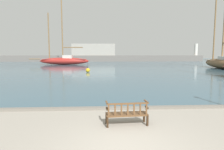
{
  "coord_description": "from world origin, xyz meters",
  "views": [
    {
      "loc": [
        -0.67,
        -5.71,
        2.8
      ],
      "look_at": [
        0.14,
        10.0,
        1.0
      ],
      "focal_mm": 32.0,
      "sensor_mm": 36.0,
      "label": 1
    }
  ],
  "objects_px": {
    "sailboat_distant_harbor": "(223,62)",
    "channel_buoy": "(88,70)",
    "park_bench": "(127,113)",
    "sailboat_mid_starboard": "(64,60)"
  },
  "relations": [
    {
      "from": "sailboat_distant_harbor",
      "to": "channel_buoy",
      "type": "relative_size",
      "value": 12.08
    },
    {
      "from": "park_bench",
      "to": "sailboat_distant_harbor",
      "type": "bearing_deg",
      "value": 52.28
    },
    {
      "from": "sailboat_mid_starboard",
      "to": "sailboat_distant_harbor",
      "type": "xyz_separation_m",
      "value": [
        28.39,
        -12.59,
        0.06
      ]
    },
    {
      "from": "park_bench",
      "to": "sailboat_mid_starboard",
      "type": "distance_m",
      "value": 38.45
    },
    {
      "from": "sailboat_mid_starboard",
      "to": "park_bench",
      "type": "bearing_deg",
      "value": -76.04
    },
    {
      "from": "park_bench",
      "to": "sailboat_distant_harbor",
      "type": "distance_m",
      "value": 31.26
    },
    {
      "from": "sailboat_mid_starboard",
      "to": "sailboat_distant_harbor",
      "type": "distance_m",
      "value": 31.06
    },
    {
      "from": "sailboat_distant_harbor",
      "to": "channel_buoy",
      "type": "bearing_deg",
      "value": -167.55
    },
    {
      "from": "sailboat_distant_harbor",
      "to": "channel_buoy",
      "type": "height_order",
      "value": "sailboat_distant_harbor"
    },
    {
      "from": "sailboat_mid_starboard",
      "to": "channel_buoy",
      "type": "height_order",
      "value": "sailboat_mid_starboard"
    }
  ]
}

